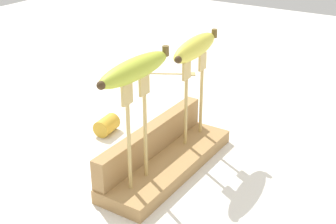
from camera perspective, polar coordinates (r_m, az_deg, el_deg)
ground_plane at (r=0.94m, az=0.00°, el=-7.05°), size 3.00×3.00×0.00m
wooden_board at (r=0.93m, az=0.00°, el=-6.34°), size 0.34×0.11×0.03m
board_backstop at (r=0.93m, az=-2.05°, el=-3.36°), size 0.33×0.03×0.06m
fork_stand_left at (r=0.79m, az=-3.57°, el=-1.48°), size 0.07×0.01×0.20m
fork_stand_right at (r=0.95m, az=3.48°, el=2.53°), size 0.09×0.01×0.18m
banana_raised_left at (r=0.75m, az=-3.78°, el=5.25°), size 0.18×0.04×0.04m
banana_raised_right at (r=0.92m, az=3.63°, el=7.91°), size 0.18×0.05×0.04m
fork_fallen_near at (r=1.43m, az=0.51°, el=4.80°), size 0.11×0.18×0.01m
banana_chunk_near at (r=1.08m, az=-7.51°, el=-1.60°), size 0.06×0.05×0.04m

